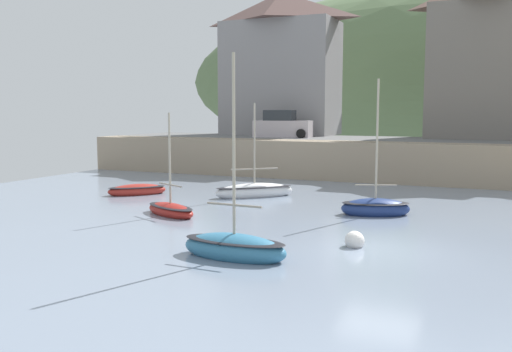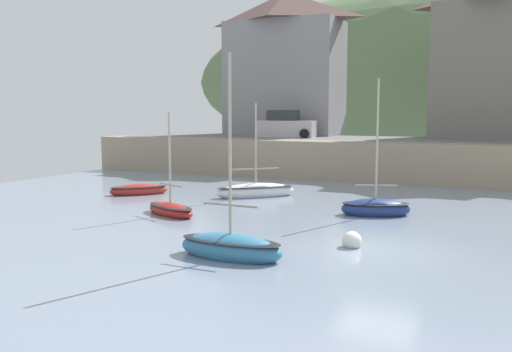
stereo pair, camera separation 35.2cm
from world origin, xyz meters
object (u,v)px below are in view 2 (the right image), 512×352
at_px(rowboat_small_beached, 376,208).
at_px(waterfront_building_left, 285,63).
at_px(fishing_boat_green, 256,191).
at_px(motorboat_with_cabin, 139,190).
at_px(sailboat_white_hull, 230,247).
at_px(dinghy_open_wooden, 171,209).
at_px(parked_car_near_slipway, 286,126).
at_px(waterfront_building_centre, 492,54).
at_px(mooring_buoy, 352,241).

bearing_deg(rowboat_small_beached, waterfront_building_left, 100.44).
distance_m(fishing_boat_green, motorboat_with_cabin, 6.12).
xyz_separation_m(sailboat_white_hull, dinghy_open_wooden, (-5.39, 5.04, -0.08)).
height_order(motorboat_with_cabin, sailboat_white_hull, sailboat_white_hull).
bearing_deg(fishing_boat_green, rowboat_small_beached, -63.21).
bearing_deg(parked_car_near_slipway, dinghy_open_wooden, -88.88).
height_order(fishing_boat_green, parked_car_near_slipway, fishing_boat_green).
distance_m(waterfront_building_centre, dinghy_open_wooden, 26.69).
xyz_separation_m(waterfront_building_centre, parked_car_near_slipway, (-13.38, -4.50, -4.94)).
bearing_deg(fishing_boat_green, mooring_buoy, -91.95).
height_order(waterfront_building_left, dinghy_open_wooden, waterfront_building_left).
bearing_deg(waterfront_building_left, motorboat_with_cabin, -92.03).
xyz_separation_m(rowboat_small_beached, parked_car_near_slipway, (-9.91, 14.87, 2.90)).
distance_m(fishing_boat_green, rowboat_small_beached, 7.03).
height_order(motorboat_with_cabin, dinghy_open_wooden, dinghy_open_wooden).
bearing_deg(waterfront_building_centre, waterfront_building_left, 180.00).
bearing_deg(waterfront_building_left, fishing_boat_green, -72.89).
height_order(motorboat_with_cabin, parked_car_near_slipway, parked_car_near_slipway).
height_order(waterfront_building_left, rowboat_small_beached, waterfront_building_left).
bearing_deg(sailboat_white_hull, mooring_buoy, 45.37).
relative_size(waterfront_building_left, fishing_boat_green, 2.28).
distance_m(dinghy_open_wooden, parked_car_near_slipway, 18.74).
relative_size(fishing_boat_green, mooring_buoy, 7.74).
bearing_deg(motorboat_with_cabin, sailboat_white_hull, -88.88).
bearing_deg(sailboat_white_hull, waterfront_building_left, 110.92).
bearing_deg(dinghy_open_wooden, waterfront_building_left, 125.37).
xyz_separation_m(motorboat_with_cabin, mooring_buoy, (13.02, -6.53, -0.03)).
relative_size(dinghy_open_wooden, mooring_buoy, 6.93).
bearing_deg(parked_car_near_slipway, waterfront_building_centre, 13.03).
height_order(fishing_boat_green, dinghy_open_wooden, fishing_boat_green).
bearing_deg(dinghy_open_wooden, rowboat_small_beached, 49.69).
height_order(waterfront_building_centre, dinghy_open_wooden, waterfront_building_centre).
relative_size(rowboat_small_beached, parked_car_near_slipway, 1.36).
distance_m(waterfront_building_left, dinghy_open_wooden, 24.52).
xyz_separation_m(sailboat_white_hull, mooring_buoy, (2.92, 2.73, -0.12)).
relative_size(sailboat_white_hull, parked_car_near_slipway, 1.45).
relative_size(fishing_boat_green, rowboat_small_beached, 0.84).
relative_size(dinghy_open_wooden, parked_car_near_slipway, 1.03).
height_order(waterfront_building_centre, rowboat_small_beached, waterfront_building_centre).
xyz_separation_m(waterfront_building_centre, motorboat_with_cabin, (-15.94, -18.66, -7.92)).
xyz_separation_m(waterfront_building_left, dinghy_open_wooden, (4.04, -22.88, -7.83)).
bearing_deg(fishing_boat_green, parked_car_near_slipway, 62.17).
bearing_deg(parked_car_near_slipway, sailboat_white_hull, -77.70).
bearing_deg(motorboat_with_cabin, waterfront_building_left, 41.62).
bearing_deg(dinghy_open_wooden, waterfront_building_centre, 89.20).
xyz_separation_m(dinghy_open_wooden, parked_car_near_slipway, (-2.15, 18.38, 2.97)).
xyz_separation_m(motorboat_with_cabin, sailboat_white_hull, (10.10, -9.27, 0.09)).
height_order(waterfront_building_left, fishing_boat_green, waterfront_building_left).
bearing_deg(sailboat_white_hull, waterfront_building_centre, 80.44).
height_order(motorboat_with_cabin, mooring_buoy, motorboat_with_cabin).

